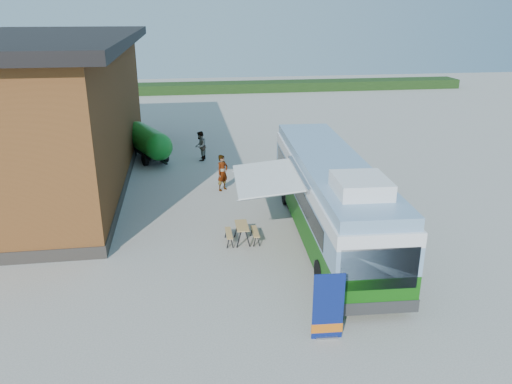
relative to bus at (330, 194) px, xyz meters
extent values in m
plane|color=#BCB7AD|center=(-2.20, -0.72, -1.81)|extent=(100.00, 100.00, 0.00)
cube|color=brown|center=(-12.70, 9.28, 1.69)|extent=(8.00, 20.00, 7.00)
cube|color=black|center=(-12.70, 9.28, 5.44)|extent=(9.60, 21.20, 0.50)
cube|color=#332D28|center=(-12.70, 9.28, -1.56)|extent=(8.10, 20.10, 0.50)
cube|color=#264419|center=(5.80, 37.28, -1.31)|extent=(40.00, 3.00, 1.00)
cube|color=#1A6D12|center=(0.00, 0.08, -0.89)|extent=(3.16, 12.37, 1.12)
cube|color=#799CBD|center=(0.00, 0.08, 0.14)|extent=(3.16, 12.37, 0.92)
cube|color=black|center=(-1.24, 0.65, 0.14)|extent=(0.55, 10.21, 0.72)
cube|color=black|center=(1.29, 0.52, 0.14)|extent=(0.55, 10.21, 0.72)
cube|color=white|center=(0.00, 0.08, 0.83)|extent=(3.16, 12.37, 0.46)
cube|color=#799CBD|center=(0.00, 0.08, 1.26)|extent=(3.00, 12.16, 0.41)
cube|color=white|center=(-0.19, -3.80, 1.72)|extent=(1.72, 1.92, 0.51)
cube|color=black|center=(-0.30, -6.02, -0.02)|extent=(2.30, 0.17, 1.33)
cube|color=#2D2D2D|center=(-0.30, -5.97, -1.29)|extent=(2.61, 0.33, 0.41)
cube|color=#2D2D2D|center=(0.31, 6.12, -1.29)|extent=(2.61, 0.33, 0.41)
cylinder|color=black|center=(-1.36, -3.95, -1.29)|extent=(0.36, 1.04, 1.02)
cylinder|color=black|center=(0.96, -4.06, -1.29)|extent=(0.36, 1.04, 1.02)
cylinder|color=black|center=(-0.97, 3.70, -1.29)|extent=(0.36, 1.04, 1.02)
cylinder|color=black|center=(1.34, 3.59, -1.29)|extent=(0.36, 1.04, 1.02)
cube|color=white|center=(-2.53, -0.03, 0.93)|extent=(2.63, 4.03, 0.31)
cube|color=#A5A8AD|center=(-1.31, -0.09, 1.10)|extent=(0.36, 4.22, 0.15)
cylinder|color=#A5A8AD|center=(-2.62, -1.68, 0.83)|extent=(2.54, 0.18, 0.32)
cylinder|color=#A5A8AD|center=(-2.45, 1.63, 0.83)|extent=(2.54, 0.18, 0.32)
cube|color=navy|center=(-1.91, -6.53, -0.78)|extent=(0.87, 0.07, 2.05)
cube|color=orange|center=(-1.91, -6.53, -1.48)|extent=(0.89, 0.08, 0.29)
cube|color=#A5A8AD|center=(-1.91, -6.53, -1.77)|extent=(0.62, 0.21, 0.06)
cylinder|color=#A5A8AD|center=(-1.91, -6.51, -0.78)|extent=(0.03, 0.03, 2.05)
cube|color=tan|center=(-3.53, -0.09, -1.10)|extent=(0.48, 1.14, 0.04)
cube|color=tan|center=(-4.05, -0.09, -1.38)|extent=(0.24, 1.14, 0.03)
cube|color=tan|center=(-3.01, -0.09, -1.38)|extent=(0.24, 1.14, 0.03)
cube|color=black|center=(-3.70, -0.56, -1.46)|extent=(0.05, 0.05, 0.70)
cube|color=black|center=(-3.36, -0.56, -1.46)|extent=(0.05, 0.05, 0.70)
cube|color=black|center=(-3.70, 0.38, -1.46)|extent=(0.05, 0.05, 0.70)
cube|color=black|center=(-3.36, 0.38, -1.46)|extent=(0.05, 0.05, 0.70)
imported|color=#999999|center=(-3.78, 6.02, -0.88)|extent=(0.80, 0.77, 1.85)
imported|color=#999999|center=(-4.67, 11.44, -0.91)|extent=(0.88, 1.02, 1.79)
cylinder|color=#198A26|center=(-7.81, 12.11, -0.60)|extent=(2.91, 3.92, 1.61)
sphere|color=#198A26|center=(-7.09, 10.47, -0.60)|extent=(1.61, 1.61, 1.61)
sphere|color=#198A26|center=(-8.52, 13.75, -0.60)|extent=(1.61, 1.61, 1.61)
cube|color=black|center=(-7.81, 12.11, -1.31)|extent=(2.49, 3.87, 0.18)
cube|color=black|center=(-6.87, 9.98, -1.36)|extent=(0.53, 1.02, 0.09)
cylinder|color=black|center=(-7.95, 10.88, -1.45)|extent=(0.49, 0.74, 0.71)
cylinder|color=black|center=(-6.80, 11.38, -1.45)|extent=(0.49, 0.74, 0.71)
cylinder|color=black|center=(-8.81, 12.84, -1.45)|extent=(0.49, 0.74, 0.71)
cylinder|color=black|center=(-7.66, 13.34, -1.45)|extent=(0.49, 0.74, 0.71)
camera|label=1|loc=(-5.58, -17.86, 6.95)|focal=35.00mm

